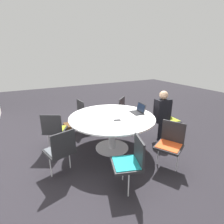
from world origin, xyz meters
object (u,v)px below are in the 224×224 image
object	(u,v)px
chair_1	(126,110)
handbag	(68,130)
chair_2	(85,112)
chair_3	(54,128)
person_0	(163,112)
chair_0	(168,117)
chair_4	(61,149)
chair_5	(130,160)
chair_6	(170,142)
cell_phone	(117,120)
laptop	(139,110)

from	to	relation	value
chair_1	handbag	distance (m)	1.65
chair_2	handbag	world-z (taller)	chair_2
chair_3	person_0	world-z (taller)	person_0
chair_0	handbag	distance (m)	2.56
chair_3	chair_4	distance (m)	0.91
chair_1	chair_5	xyz separation A→B (m)	(-2.05, 1.20, 0.00)
chair_5	chair_3	bearing A→B (deg)	42.85
chair_1	person_0	bearing A→B (deg)	71.05
chair_4	person_0	xyz separation A→B (m)	(0.25, -2.46, 0.20)
chair_0	chair_3	distance (m)	2.72
chair_1	chair_2	world-z (taller)	same
person_0	chair_4	bearing A→B (deg)	11.21
chair_3	chair_6	world-z (taller)	same
person_0	chair_3	bearing A→B (deg)	-10.02
chair_3	chair_6	size ratio (longest dim) A/B	1.00
chair_0	cell_phone	size ratio (longest dim) A/B	5.46
chair_6	laptop	world-z (taller)	laptop
chair_0	chair_1	bearing A→B (deg)	-50.06
chair_2	cell_phone	world-z (taller)	chair_2
chair_3	person_0	distance (m)	2.50
chair_1	cell_phone	xyz separation A→B (m)	(-1.10, 0.90, 0.25)
chair_2	chair_6	xyz separation A→B (m)	(-2.28, -0.82, 0.00)
chair_2	chair_3	xyz separation A→B (m)	(-0.70, 0.94, 0.00)
chair_0	cell_phone	bearing A→B (deg)	11.46
person_0	chair_5	bearing A→B (deg)	38.92
chair_4	chair_6	xyz separation A→B (m)	(-0.67, -1.81, 0.00)
chair_0	handbag	bearing A→B (deg)	-23.07
chair_2	handbag	xyz separation A→B (m)	(-0.09, 0.52, -0.36)
laptop	chair_1	bearing A→B (deg)	169.89
chair_3	laptop	size ratio (longest dim) A/B	2.51
chair_2	cell_phone	bearing A→B (deg)	1.38
person_0	handbag	size ratio (longest dim) A/B	3.33
chair_2	cell_phone	size ratio (longest dim) A/B	5.46
person_0	cell_phone	bearing A→B (deg)	10.00
chair_0	chair_5	xyz separation A→B (m)	(-1.12, 1.84, 0.00)
laptop	cell_phone	size ratio (longest dim) A/B	2.18
chair_0	chair_4	xyz separation A→B (m)	(-0.31, 2.71, 0.00)
chair_2	person_0	distance (m)	2.01
chair_3	chair_2	bearing A→B (deg)	64.87
chair_6	chair_0	bearing A→B (deg)	-70.28
chair_1	chair_6	world-z (taller)	same
cell_phone	handbag	bearing A→B (deg)	26.54
chair_1	cell_phone	size ratio (longest dim) A/B	5.46
chair_0	handbag	size ratio (longest dim) A/B	2.36
handbag	cell_phone	bearing A→B (deg)	-153.46
chair_3	chair_6	bearing A→B (deg)	-13.74
chair_3	chair_4	xyz separation A→B (m)	(-0.91, 0.05, 0.00)
laptop	cell_phone	xyz separation A→B (m)	(-0.18, 0.65, -0.05)
chair_3	chair_4	bearing A→B (deg)	-65.13
person_0	cell_phone	xyz separation A→B (m)	(-0.11, 1.30, 0.06)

